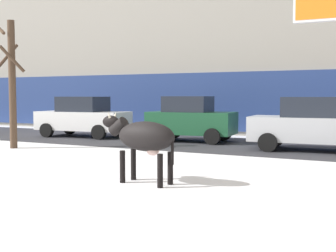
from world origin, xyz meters
TOP-DOWN VIEW (x-y plane):
  - ground_plane at (0.00, 0.00)m, footprint 120.00×120.00m
  - road_strip at (0.00, 8.61)m, footprint 60.00×5.60m
  - building_facade at (0.00, 15.51)m, footprint 44.00×6.10m
  - cow_black at (0.90, 0.76)m, footprint 1.92×0.74m
  - car_white_sedan at (-6.91, 8.75)m, footprint 4.32×2.23m
  - car_darkgreen_hatchback at (-1.66, 9.07)m, footprint 3.62×2.14m
  - car_silver_sedan at (3.29, 8.15)m, footprint 4.32×2.23m
  - bare_tree_right_lot at (-6.44, 4.09)m, footprint 1.26×1.25m

SIDE VIEW (x-z plane):
  - ground_plane at x=0.00m, z-range 0.00..0.00m
  - road_strip at x=0.00m, z-range 0.00..0.01m
  - car_white_sedan at x=-6.91m, z-range -0.01..1.83m
  - car_silver_sedan at x=3.29m, z-range -0.01..1.83m
  - car_darkgreen_hatchback at x=-1.66m, z-range 0.00..1.86m
  - cow_black at x=0.90m, z-range 0.22..1.76m
  - bare_tree_right_lot at x=-6.44m, z-range 0.16..4.70m
  - building_facade at x=0.00m, z-range -0.02..12.98m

